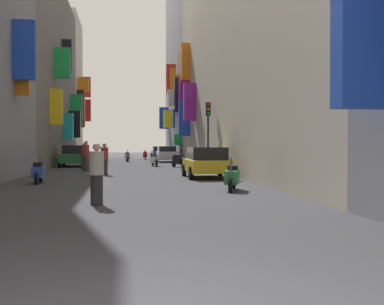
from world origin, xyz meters
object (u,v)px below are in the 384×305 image
(parked_car_white, at_px, (166,154))
(pedestrian_crossing, at_px, (97,174))
(pedestrian_near_left, at_px, (105,159))
(pedestrian_mid_street, at_px, (86,156))
(scooter_red, at_px, (145,155))
(pedestrian_near_right, at_px, (84,156))
(scooter_blue, at_px, (38,172))
(scooter_white, at_px, (155,160))
(scooter_silver, at_px, (127,157))
(traffic_light_near_corner, at_px, (208,124))
(parked_car_yellow, at_px, (207,162))
(parked_car_blue, at_px, (160,152))
(parked_car_green, at_px, (74,155))
(scooter_black, at_px, (178,161))
(scooter_green, at_px, (232,177))

(parked_car_white, height_order, pedestrian_crossing, pedestrian_crossing)
(pedestrian_crossing, bearing_deg, pedestrian_near_left, 91.18)
(pedestrian_crossing, distance_m, pedestrian_mid_street, 18.12)
(scooter_red, bearing_deg, pedestrian_near_left, -96.58)
(pedestrian_near_right, xyz_separation_m, pedestrian_mid_street, (0.29, -2.27, 0.08))
(pedestrian_crossing, xyz_separation_m, pedestrian_near_right, (-1.82, 20.32, 0.02))
(scooter_blue, distance_m, scooter_white, 17.19)
(scooter_white, relative_size, scooter_red, 1.09)
(scooter_silver, height_order, traffic_light_near_corner, traffic_light_near_corner)
(parked_car_yellow, bearing_deg, scooter_white, 96.92)
(traffic_light_near_corner, bearing_deg, parked_car_yellow, -99.91)
(parked_car_yellow, bearing_deg, parked_car_blue, 89.99)
(parked_car_white, xyz_separation_m, pedestrian_crossing, (-4.53, -33.80, 0.05))
(scooter_white, height_order, pedestrian_near_right, pedestrian_near_right)
(scooter_red, bearing_deg, parked_car_green, -108.59)
(parked_car_green, bearing_deg, parked_car_yellow, -62.12)
(scooter_red, height_order, pedestrian_near_right, pedestrian_near_right)
(parked_car_white, bearing_deg, pedestrian_crossing, -97.64)
(parked_car_white, xyz_separation_m, scooter_silver, (-3.50, 1.39, -0.29))
(parked_car_yellow, distance_m, scooter_red, 30.98)
(scooter_black, bearing_deg, parked_car_yellow, -89.17)
(scooter_green, relative_size, pedestrian_mid_street, 1.07)
(parked_car_blue, xyz_separation_m, parked_car_yellow, (-0.00, -32.92, 0.03))
(scooter_red, relative_size, traffic_light_near_corner, 0.46)
(parked_car_white, bearing_deg, parked_car_blue, 89.74)
(pedestrian_crossing, bearing_deg, scooter_black, 78.71)
(parked_car_yellow, distance_m, pedestrian_near_left, 5.76)
(scooter_blue, relative_size, pedestrian_near_right, 1.19)
(pedestrian_mid_street, bearing_deg, scooter_silver, 81.52)
(scooter_red, bearing_deg, scooter_silver, -106.40)
(pedestrian_near_left, bearing_deg, scooter_silver, 86.48)
(parked_car_yellow, relative_size, scooter_black, 2.29)
(scooter_silver, distance_m, pedestrian_mid_street, 17.33)
(parked_car_yellow, distance_m, scooter_blue, 7.75)
(parked_car_white, distance_m, parked_car_yellow, 23.10)
(pedestrian_near_left, relative_size, pedestrian_mid_street, 0.92)
(parked_car_blue, distance_m, traffic_light_near_corner, 27.85)
(pedestrian_near_right, bearing_deg, scooter_silver, 79.15)
(parked_car_blue, distance_m, pedestrian_near_right, 24.16)
(parked_car_white, relative_size, parked_car_yellow, 1.06)
(scooter_blue, xyz_separation_m, pedestrian_near_right, (0.92, 12.18, 0.36))
(scooter_blue, xyz_separation_m, pedestrian_near_left, (2.45, 5.65, 0.36))
(scooter_green, relative_size, scooter_white, 0.97)
(parked_car_white, height_order, pedestrian_mid_street, pedestrian_mid_street)
(parked_car_white, height_order, scooter_blue, parked_car_white)
(pedestrian_near_right, relative_size, pedestrian_mid_street, 0.92)
(parked_car_green, relative_size, scooter_white, 2.04)
(parked_car_green, relative_size, scooter_silver, 2.10)
(scooter_white, bearing_deg, parked_car_blue, 85.05)
(scooter_blue, xyz_separation_m, pedestrian_mid_street, (1.21, 9.91, 0.44))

